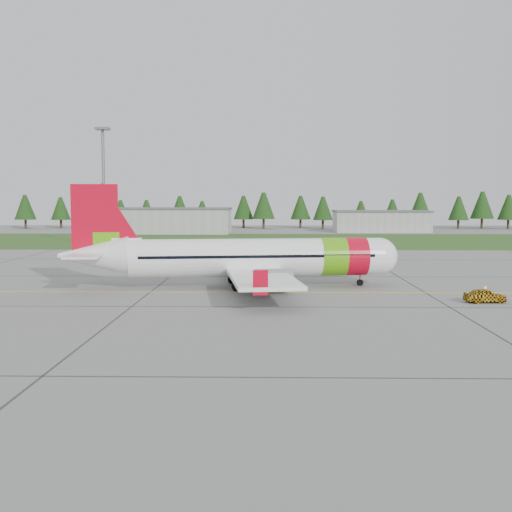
{
  "coord_description": "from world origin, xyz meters",
  "views": [
    {
      "loc": [
        -4.17,
        -49.75,
        8.43
      ],
      "look_at": [
        -5.36,
        8.47,
        3.28
      ],
      "focal_mm": 45.0,
      "sensor_mm": 36.0,
      "label": 1
    }
  ],
  "objects": [
    {
      "name": "hangar_east",
      "position": [
        25.0,
        118.0,
        2.6
      ],
      "size": [
        24.0,
        12.0,
        5.2
      ],
      "primitive_type": "cube",
      "color": "#A8A8A3",
      "rests_on": "ground"
    },
    {
      "name": "treeline",
      "position": [
        0.0,
        138.0,
        5.0
      ],
      "size": [
        160.0,
        8.0,
        10.0
      ],
      "primitive_type": null,
      "color": "#1C3F14",
      "rests_on": "ground"
    },
    {
      "name": "ground",
      "position": [
        0.0,
        0.0,
        0.0
      ],
      "size": [
        320.0,
        320.0,
        0.0
      ],
      "primitive_type": "plane",
      "color": "gray",
      "rests_on": "ground"
    },
    {
      "name": "aircraft",
      "position": [
        -6.14,
        11.37,
        2.84
      ],
      "size": [
        32.43,
        30.14,
        9.85
      ],
      "rotation": [
        0.0,
        0.0,
        0.13
      ],
      "color": "white",
      "rests_on": "ground"
    },
    {
      "name": "service_van",
      "position": [
        -18.98,
        59.59,
        1.95
      ],
      "size": [
        1.47,
        1.4,
        3.9
      ],
      "primitive_type": "imported",
      "rotation": [
        0.0,
        0.0,
        0.09
      ],
      "color": "silver",
      "rests_on": "ground"
    },
    {
      "name": "grass_strip",
      "position": [
        0.0,
        82.0,
        0.01
      ],
      "size": [
        320.0,
        50.0,
        0.03
      ],
      "primitive_type": "cube",
      "color": "#30561E",
      "rests_on": "ground"
    },
    {
      "name": "taxi_guideline",
      "position": [
        0.0,
        8.0,
        0.01
      ],
      "size": [
        120.0,
        0.25,
        0.02
      ],
      "primitive_type": "cube",
      "color": "gold",
      "rests_on": "ground"
    },
    {
      "name": "follow_me_car",
      "position": [
        13.52,
        2.57,
        1.7
      ],
      "size": [
        1.26,
        1.46,
        3.4
      ],
      "primitive_type": "imported",
      "rotation": [
        0.0,
        0.0,
        1.65
      ],
      "color": "#FBB60D",
      "rests_on": "ground"
    },
    {
      "name": "hangar_west",
      "position": [
        -30.0,
        110.0,
        3.0
      ],
      "size": [
        32.0,
        14.0,
        6.0
      ],
      "primitive_type": "cube",
      "color": "#A8A8A3",
      "rests_on": "ground"
    },
    {
      "name": "floodlight_mast",
      "position": [
        -32.0,
        58.0,
        10.0
      ],
      "size": [
        0.5,
        0.5,
        20.0
      ],
      "primitive_type": "cylinder",
      "color": "slate",
      "rests_on": "ground"
    }
  ]
}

